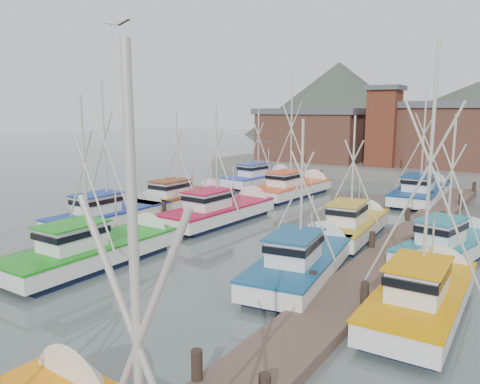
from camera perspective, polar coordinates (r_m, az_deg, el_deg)
The scene contains 21 objects.
ground at distance 22.94m, azimuth -2.90°, elevation -8.32°, with size 260.00×260.00×0.00m, color #485653.
dock_left at distance 30.19m, azimuth -9.09°, elevation -3.53°, with size 2.30×46.00×1.50m.
dock_right at distance 23.43m, azimuth 17.35°, elevation -7.83°, with size 2.30×46.00×1.50m.
quay at distance 56.42m, azimuth 19.96°, elevation 2.65°, with size 44.00×16.00×1.20m, color slate.
shed_left at distance 57.79m, azimuth 8.98°, elevation 7.00°, with size 12.72×8.48×6.20m.
shed_center at distance 55.02m, azimuth 26.32°, elevation 6.33°, with size 14.84×9.54×6.90m.
lookout_tower at distance 52.71m, azimuth 17.11°, elevation 7.74°, with size 3.60×3.60×8.50m.
distant_hills at distance 142.63m, azimuth 23.15°, elevation 6.27°, with size 175.00×140.00×42.00m.
boat_4 at distance 23.25m, azimuth -16.54°, elevation -6.72°, with size 3.51×9.14×8.64m.
boat_5 at distance 20.84m, azimuth 7.89°, elevation -8.35°, with size 3.91×9.03×7.56m.
boat_6 at distance 30.42m, azimuth -14.84°, elevation -2.72°, with size 3.93×8.74×9.69m.
boat_7 at distance 18.37m, azimuth 21.58°, elevation -11.49°, with size 3.99×8.46×10.07m.
boat_8 at distance 30.71m, azimuth -1.96°, elevation -2.29°, with size 3.43×9.53×8.34m.
boat_9 at distance 27.62m, azimuth 13.70°, elevation -3.97°, with size 3.11×8.40×7.56m.
boat_10 at distance 35.09m, azimuth -6.80°, elevation -0.81°, with size 3.30×8.84×7.87m.
boat_11 at distance 25.03m, azimuth 24.32°, elevation -6.02°, with size 3.93×8.25×7.64m.
boat_12 at distance 39.95m, azimuth 6.70°, elevation 0.52°, with size 4.26×9.71×10.73m.
boat_13 at distance 40.28m, azimuth 21.28°, elevation -0.03°, with size 3.91×10.07×9.60m.
boat_14 at distance 45.20m, azimuth 2.77°, elevation 1.66°, with size 3.69×8.98×8.20m.
gull_near at distance 21.38m, azimuth -14.75°, elevation 19.20°, with size 1.55×0.63×0.24m.
gull_far at distance 21.98m, azimuth 3.82°, elevation 6.18°, with size 1.55×0.63×0.24m.
Camera 1 is at (12.94, -17.52, 7.18)m, focal length 35.00 mm.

